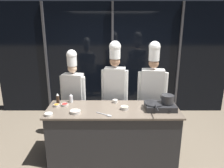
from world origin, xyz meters
name	(u,v)px	position (x,y,z in m)	size (l,w,h in m)	color
ground_plane	(112,155)	(0.00, 0.00, 0.00)	(24.00, 24.00, 0.00)	#7F705B
window_wall_back	(112,60)	(0.00, 1.96, 1.35)	(5.70, 0.09, 2.70)	black
demo_counter	(112,133)	(0.00, 0.00, 0.45)	(2.19, 0.75, 0.90)	#2D2D30
portable_stove	(159,106)	(0.78, -0.01, 0.95)	(0.49, 0.37, 0.10)	#28282B
frying_pan	(153,102)	(0.67, -0.02, 1.02)	(0.32, 0.54, 0.04)	#232326
stock_pot	(167,99)	(0.89, -0.01, 1.08)	(0.23, 0.21, 0.14)	#333335
squeeze_bottle_soy	(57,99)	(-0.96, 0.22, 0.99)	(0.06, 0.06, 0.19)	#332319
squeeze_bottle_clear	(70,98)	(-0.74, 0.29, 0.97)	(0.06, 0.06, 0.16)	white
prep_bowl_ginger	(124,108)	(0.19, -0.03, 0.93)	(0.13, 0.13, 0.05)	silver
prep_bowl_chicken	(114,101)	(0.04, 0.27, 0.93)	(0.09, 0.09, 0.05)	silver
prep_bowl_carrots	(56,105)	(-0.96, 0.09, 0.92)	(0.11, 0.11, 0.04)	silver
prep_bowl_bell_pepper	(64,105)	(-0.82, 0.12, 0.92)	(0.12, 0.12, 0.04)	silver
prep_bowl_shrimp	(75,112)	(-0.59, -0.17, 0.93)	(0.17, 0.17, 0.05)	silver
prep_bowl_rice	(48,114)	(-0.99, -0.26, 0.92)	(0.13, 0.13, 0.04)	silver
serving_spoon_slotted	(106,115)	(-0.09, -0.26, 0.91)	(0.26, 0.17, 0.02)	#B2B5BA
chef_head	(72,88)	(-0.76, 0.68, 1.04)	(0.50, 0.27, 1.78)	#2D3856
chef_sous	(114,82)	(0.04, 0.63, 1.16)	(0.50, 0.25, 1.94)	#2D3856
chef_line	(152,85)	(0.76, 0.63, 1.11)	(0.56, 0.28, 1.94)	#2D3856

